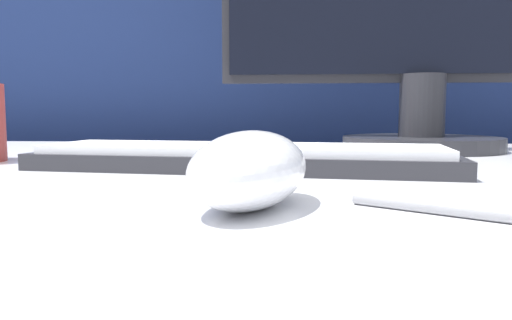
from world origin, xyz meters
name	(u,v)px	position (x,y,z in m)	size (l,w,h in m)	color
partition_panel	(275,236)	(0.00, 0.61, 0.53)	(5.00, 0.03, 1.06)	navy
computer_mouse_near	(251,170)	(0.02, -0.16, 0.77)	(0.09, 0.13, 0.05)	white
keyboard	(241,157)	(-0.01, 0.04, 0.75)	(0.42, 0.16, 0.02)	#28282D
pen	(475,212)	(0.14, -0.18, 0.75)	(0.12, 0.08, 0.01)	#99999E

